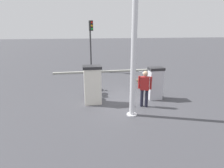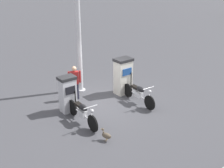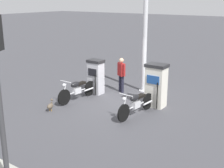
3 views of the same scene
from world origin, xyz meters
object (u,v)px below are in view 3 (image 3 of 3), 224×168
Objects in this scene: fuel_pump_far at (156,85)px; wandering_duck at (50,106)px; motorcycle_near_pump at (77,89)px; motorcycle_far_pump at (136,103)px; attendant_person at (121,73)px; canopy_support_pole at (145,45)px; fuel_pump_near at (96,77)px.

wandering_duck is at bearing -48.19° from fuel_pump_far.
motorcycle_near_pump is 1.01× the size of motorcycle_far_pump.
motorcycle_far_pump is (1.25, -0.16, -0.40)m from fuel_pump_far.
motorcycle_near_pump is at bearing -24.24° from attendant_person.
attendant_person is 1.61m from canopy_support_pole.
canopy_support_pole reaches higher than motorcycle_far_pump.
motorcycle_near_pump is 0.50× the size of canopy_support_pole.
wandering_duck is at bearing -0.61° from motorcycle_near_pump.
motorcycle_near_pump is 1.40× the size of attendant_person.
fuel_pump_near is 2.94m from fuel_pump_far.
fuel_pump_near reaches higher than wandering_duck.
motorcycle_near_pump is 1.54m from wandering_duck.
fuel_pump_far reaches higher than motorcycle_near_pump.
fuel_pump_far reaches higher than wandering_duck.
fuel_pump_near reaches higher than motorcycle_far_pump.
attendant_person is (-0.81, 0.82, 0.11)m from fuel_pump_near.
wandering_duck is (1.45, -2.87, -0.26)m from motorcycle_far_pump.
wandering_duck is at bearing -1.97° from fuel_pump_near.
motorcycle_near_pump is at bearing 179.39° from wandering_duck.
wandering_duck is 4.92m from canopy_support_pole.
fuel_pump_near is 0.35× the size of canopy_support_pole.
canopy_support_pole is (-1.51, -1.36, 1.26)m from fuel_pump_far.
motorcycle_far_pump is at bearing 88.72° from motorcycle_near_pump.
motorcycle_far_pump is 3.22m from wandering_duck.
fuel_pump_near is at bearing 176.30° from motorcycle_near_pump.
fuel_pump_near is 0.98× the size of attendant_person.
fuel_pump_far is 3.26m from motorcycle_near_pump.
fuel_pump_near is 3.44× the size of wandering_duck.
attendant_person is 0.36× the size of canopy_support_pole.
fuel_pump_near is 2.77m from wandering_duck.
motorcycle_near_pump is (1.19, -3.01, -0.40)m from fuel_pump_far.
fuel_pump_near is at bearing -89.99° from fuel_pump_far.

